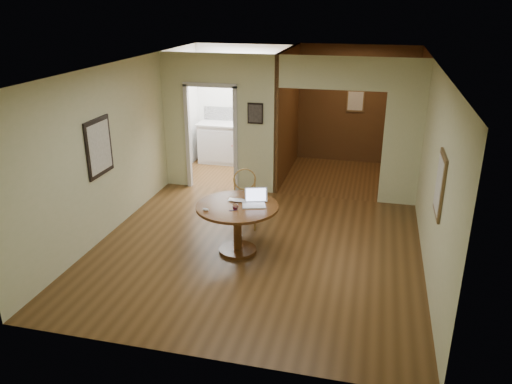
% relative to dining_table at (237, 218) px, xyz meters
% --- Properties ---
extents(floor, '(5.00, 5.00, 0.00)m').
position_rel_dining_table_xyz_m(floor, '(0.26, 0.06, -0.57)').
color(floor, '#4B3015').
rests_on(floor, ground).
extents(room_shell, '(5.20, 7.50, 5.00)m').
position_rel_dining_table_xyz_m(room_shell, '(-0.21, 3.15, 0.72)').
color(room_shell, silver).
rests_on(room_shell, ground).
extents(dining_table, '(1.23, 1.23, 0.77)m').
position_rel_dining_table_xyz_m(dining_table, '(0.00, 0.00, 0.00)').
color(dining_table, brown).
rests_on(dining_table, ground).
extents(chair, '(0.53, 0.53, 1.00)m').
position_rel_dining_table_xyz_m(chair, '(-0.13, 0.95, -0.02)').
color(chair, '#A9843C').
rests_on(chair, ground).
extents(open_laptop, '(0.39, 0.38, 0.24)m').
position_rel_dining_table_xyz_m(open_laptop, '(0.25, 0.10, 0.26)').
color(open_laptop, silver).
rests_on(open_laptop, dining_table).
extents(closed_laptop, '(0.31, 0.21, 0.02)m').
position_rel_dining_table_xyz_m(closed_laptop, '(-0.03, 0.11, 0.21)').
color(closed_laptop, silver).
rests_on(closed_laptop, dining_table).
extents(mouse, '(0.10, 0.07, 0.04)m').
position_rel_dining_table_xyz_m(mouse, '(-0.39, -0.30, 0.22)').
color(mouse, silver).
rests_on(mouse, dining_table).
extents(wine_glass, '(0.09, 0.09, 0.10)m').
position_rel_dining_table_xyz_m(wine_glass, '(0.02, -0.15, 0.25)').
color(wine_glass, white).
rests_on(wine_glass, dining_table).
extents(pen, '(0.11, 0.07, 0.01)m').
position_rel_dining_table_xyz_m(pen, '(-0.00, -0.20, 0.20)').
color(pen, '#0B1052').
rests_on(pen, dining_table).
extents(kitchen_cabinet, '(2.06, 0.60, 0.94)m').
position_rel_dining_table_xyz_m(kitchen_cabinet, '(-1.09, 4.26, -0.10)').
color(kitchen_cabinet, silver).
rests_on(kitchen_cabinet, ground).
extents(grocery_bag, '(0.33, 0.31, 0.26)m').
position_rel_dining_table_xyz_m(grocery_bag, '(-0.29, 4.26, 0.50)').
color(grocery_bag, beige).
rests_on(grocery_bag, kitchen_cabinet).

